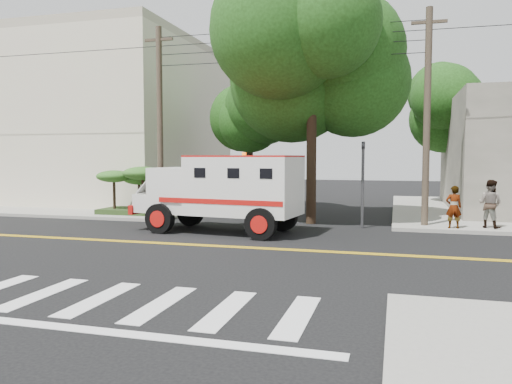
% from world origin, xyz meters
% --- Properties ---
extents(ground, '(100.00, 100.00, 0.00)m').
position_xyz_m(ground, '(0.00, 0.00, 0.00)').
color(ground, black).
rests_on(ground, ground).
extents(sidewalk_nw, '(17.00, 17.00, 0.15)m').
position_xyz_m(sidewalk_nw, '(-13.50, 13.50, 0.07)').
color(sidewalk_nw, gray).
rests_on(sidewalk_nw, ground).
extents(building_left, '(16.00, 14.00, 10.00)m').
position_xyz_m(building_left, '(-15.50, 15.00, 5.15)').
color(building_left, beige).
rests_on(building_left, sidewalk_nw).
extents(utility_pole_left, '(0.28, 0.28, 9.00)m').
position_xyz_m(utility_pole_left, '(-5.60, 6.00, 4.50)').
color(utility_pole_left, '#382D23').
rests_on(utility_pole_left, ground).
extents(utility_pole_right, '(0.28, 0.28, 9.00)m').
position_xyz_m(utility_pole_right, '(6.30, 6.20, 4.50)').
color(utility_pole_right, '#382D23').
rests_on(utility_pole_right, ground).
extents(tree_main, '(6.08, 5.70, 9.85)m').
position_xyz_m(tree_main, '(1.94, 6.21, 7.20)').
color(tree_main, black).
rests_on(tree_main, ground).
extents(tree_left, '(4.48, 4.20, 7.70)m').
position_xyz_m(tree_left, '(-2.68, 11.79, 5.73)').
color(tree_left, black).
rests_on(tree_left, ground).
extents(tree_right, '(4.80, 4.50, 8.20)m').
position_xyz_m(tree_right, '(8.84, 15.77, 6.09)').
color(tree_right, black).
rests_on(tree_right, ground).
extents(traffic_signal, '(0.15, 0.18, 3.60)m').
position_xyz_m(traffic_signal, '(3.80, 5.60, 2.23)').
color(traffic_signal, '#3F3F42').
rests_on(traffic_signal, ground).
extents(accessibility_sign, '(0.45, 0.10, 2.02)m').
position_xyz_m(accessibility_sign, '(-6.20, 6.17, 1.37)').
color(accessibility_sign, '#3F3F42').
rests_on(accessibility_sign, ground).
extents(palm_planter, '(3.52, 2.63, 2.36)m').
position_xyz_m(palm_planter, '(-7.44, 6.62, 1.65)').
color(palm_planter, '#1E3314').
rests_on(palm_planter, sidewalk_nw).
extents(armored_truck, '(6.88, 3.31, 3.02)m').
position_xyz_m(armored_truck, '(-1.36, 2.96, 1.72)').
color(armored_truck, silver).
rests_on(armored_truck, ground).
extents(pedestrian_a, '(0.67, 0.49, 1.69)m').
position_xyz_m(pedestrian_a, '(7.34, 5.50, 0.99)').
color(pedestrian_a, gray).
rests_on(pedestrian_a, sidewalk_ne).
extents(pedestrian_b, '(1.18, 1.13, 1.92)m').
position_xyz_m(pedestrian_b, '(8.74, 6.00, 1.11)').
color(pedestrian_b, gray).
rests_on(pedestrian_b, sidewalk_ne).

